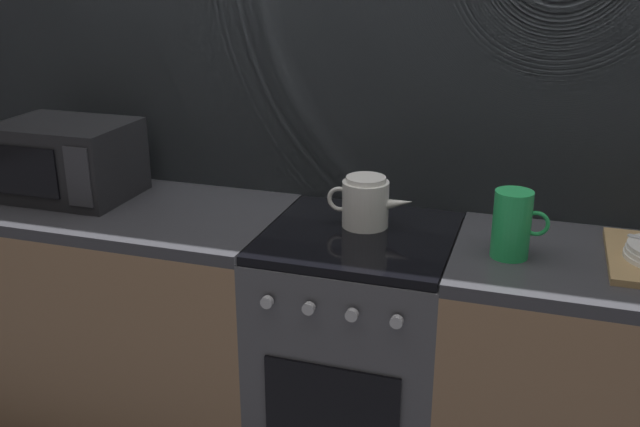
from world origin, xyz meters
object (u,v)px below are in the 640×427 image
at_px(microwave, 68,160).
at_px(kettle, 365,202).
at_px(stove_unit, 357,357).
at_px(pitcher, 512,224).

distance_m(microwave, kettle, 1.10).
bearing_deg(stove_unit, pitcher, -5.62).
relative_size(kettle, pitcher, 1.42).
relative_size(microwave, kettle, 1.62).
distance_m(stove_unit, microwave, 1.24).
bearing_deg(kettle, microwave, -178.58).
xyz_separation_m(stove_unit, microwave, (-1.10, 0.04, 0.59)).
xyz_separation_m(stove_unit, pitcher, (0.46, -0.05, 0.55)).
height_order(kettle, pitcher, pitcher).
bearing_deg(microwave, kettle, 1.42).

